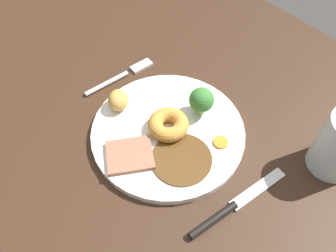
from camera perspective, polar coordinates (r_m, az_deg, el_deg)
dining_table at (r=62.06cm, az=0.09°, el=0.77°), size 120.00×84.00×3.60cm
dinner_plate at (r=57.58cm, az=-0.00°, el=-1.01°), size 26.42×26.42×1.40cm
gravy_pool at (r=53.64cm, az=2.33°, el=-5.66°), size 9.87×9.87×0.30cm
meat_slice_main at (r=54.03cm, az=-6.56°, el=-4.98°), size 9.16×9.58×0.80cm
yorkshire_pudding at (r=56.03cm, az=0.06°, el=0.26°), size 6.98×6.98×2.58cm
roast_potato_left at (r=59.61cm, az=-8.50°, el=4.43°), size 5.65×5.62×3.36cm
carrot_coin_front at (r=55.94cm, az=9.04°, el=-2.77°), size 2.47×2.47×0.41cm
broccoli_floret at (r=57.22cm, az=5.75°, el=4.39°), size 4.34×4.34×5.46cm
fork at (r=67.51cm, az=-7.98°, el=8.50°), size 2.20×15.30×0.90cm
knife at (r=51.87cm, az=10.64°, el=-13.66°), size 3.19×18.55×1.20cm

